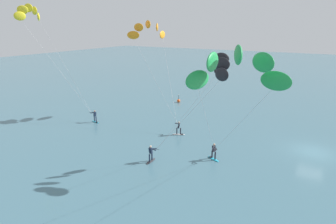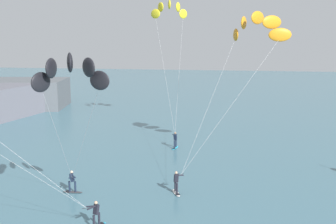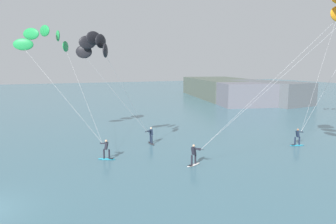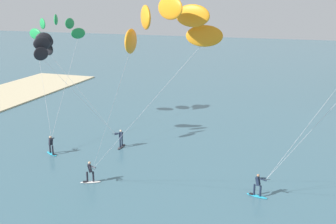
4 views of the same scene
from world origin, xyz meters
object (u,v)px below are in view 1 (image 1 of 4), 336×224
object	(u,v)px
kitesurfer_nearshore	(149,33)
marker_buoy	(179,101)
kitesurfer_far_out	(236,74)
kitesurfer_mid_water	(217,71)
kitesurfer_downwind	(32,18)

from	to	relation	value
kitesurfer_nearshore	marker_buoy	xyz separation A→B (m)	(7.52, -0.77, -11.33)
kitesurfer_nearshore	kitesurfer_far_out	bearing A→B (deg)	-134.86
kitesurfer_mid_water	kitesurfer_far_out	bearing A→B (deg)	-151.94
kitesurfer_far_out	kitesurfer_mid_water	bearing A→B (deg)	28.06
kitesurfer_mid_water	kitesurfer_downwind	world-z (taller)	kitesurfer_downwind
kitesurfer_mid_water	kitesurfer_downwind	xyz separation A→B (m)	(1.72, 26.37, 4.67)
kitesurfer_nearshore	kitesurfer_far_out	xyz separation A→B (m)	(-17.75, -17.84, -1.66)
kitesurfer_far_out	kitesurfer_downwind	world-z (taller)	kitesurfer_downwind
kitesurfer_far_out	kitesurfer_downwind	distance (m)	31.55
kitesurfer_mid_water	kitesurfer_nearshore	bearing A→B (deg)	52.69
kitesurfer_nearshore	kitesurfer_mid_water	bearing A→B (deg)	-127.31
marker_buoy	kitesurfer_downwind	bearing A→B (deg)	141.77
kitesurfer_nearshore	kitesurfer_far_out	size ratio (longest dim) A/B	1.15
kitesurfer_nearshore	marker_buoy	distance (m)	13.62
kitesurfer_nearshore	kitesurfer_far_out	world-z (taller)	kitesurfer_nearshore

